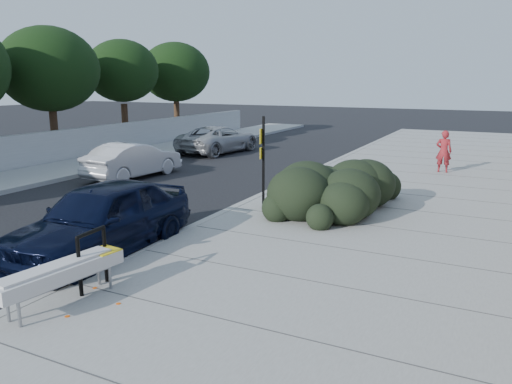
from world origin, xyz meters
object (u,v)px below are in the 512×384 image
sedan_navy (101,219)px  suv_silver (219,139)px  sign_post (263,157)px  bike_rack (92,254)px  wagon_silver (133,160)px  pedestrian (444,151)px  bench (61,273)px

sedan_navy → suv_silver: sedan_navy is taller
sign_post → bike_rack: bearing=-97.6°
wagon_silver → pedestrian: size_ratio=2.52×
sign_post → wagon_silver: (-6.78, 2.52, -0.94)m
wagon_silver → bench: bearing=128.5°
pedestrian → sign_post: bearing=62.3°
wagon_silver → bike_rack: bearing=130.5°
bench → bike_rack: 0.70m
sign_post → suv_silver: 12.34m
suv_silver → bench: bearing=119.1°
sedan_navy → pedestrian: bearing=65.0°
bike_rack → sign_post: 6.46m
bench → sign_post: size_ratio=0.87×
bench → pedestrian: size_ratio=1.36×
bench → wagon_silver: bearing=131.6°
sedan_navy → suv_silver: bearing=109.5°
sedan_navy → wagon_silver: sedan_navy is taller
bike_rack → suv_silver: 17.79m
bench → wagon_silver: size_ratio=0.54×
suv_silver → pedestrian: pedestrian is taller
sign_post → sedan_navy: size_ratio=0.55×
wagon_silver → pedestrian: pedestrian is taller
bench → suv_silver: size_ratio=0.45×
bike_rack → pedestrian: bearing=70.1°
sign_post → wagon_silver: sign_post is taller
wagon_silver → suv_silver: size_ratio=0.83×
suv_silver → pedestrian: 11.36m
bike_rack → suv_silver: suv_silver is taller
bike_rack → sedan_navy: bearing=125.2°
wagon_silver → suv_silver: 7.39m
bench → bike_rack: (0.00, 0.69, 0.11)m
sedan_navy → bike_rack: bearing=-52.6°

